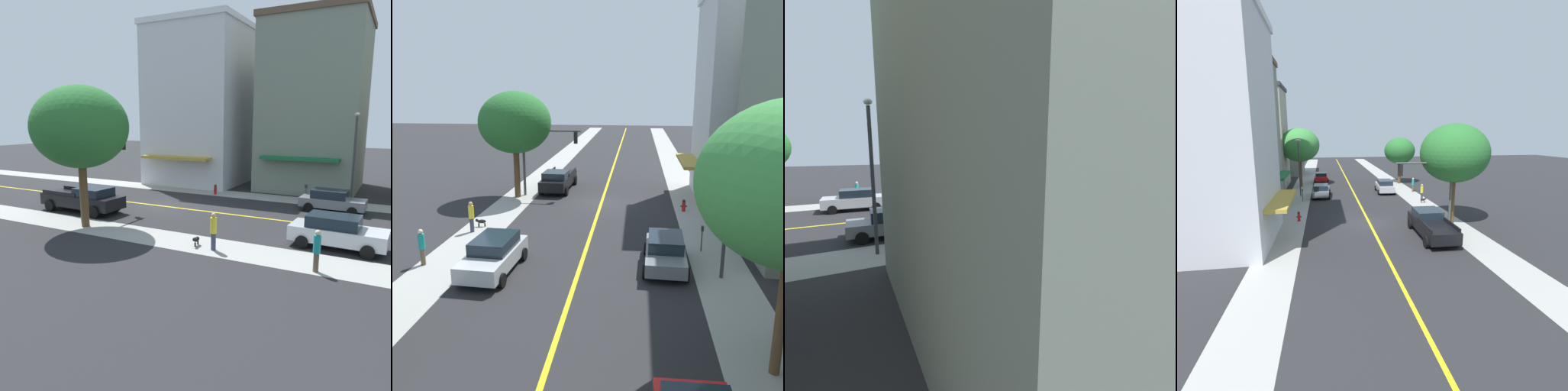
# 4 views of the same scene
# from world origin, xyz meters

# --- Properties ---
(ground_plane) EXTENTS (140.00, 140.00, 0.00)m
(ground_plane) POSITION_xyz_m (0.00, 0.00, 0.00)
(ground_plane) COLOR #262628
(sidewalk_left) EXTENTS (2.67, 126.00, 0.01)m
(sidewalk_left) POSITION_xyz_m (-6.61, 0.00, 0.00)
(sidewalk_left) COLOR #9E9E99
(sidewalk_left) RESTS_ON ground
(sidewalk_right) EXTENTS (2.67, 126.00, 0.01)m
(sidewalk_right) POSITION_xyz_m (6.61, 0.00, 0.00)
(sidewalk_right) COLOR #9E9E99
(sidewalk_right) RESTS_ON ground
(road_centerline_stripe) EXTENTS (0.20, 126.00, 0.00)m
(road_centerline_stripe) POSITION_xyz_m (0.00, 0.00, 0.00)
(road_centerline_stripe) COLOR yellow
(road_centerline_stripe) RESTS_ON ground
(pale_office_building) EXTENTS (13.26, 8.98, 15.16)m
(pale_office_building) POSITION_xyz_m (-13.08, -2.62, 7.59)
(pale_office_building) COLOR silver
(pale_office_building) RESTS_ON ground
(tan_rowhouse) EXTENTS (10.60, 8.54, 14.86)m
(tan_rowhouse) POSITION_xyz_m (-13.08, 8.01, 7.44)
(tan_rowhouse) COLOR gray
(tan_rowhouse) RESTS_ON ground
(street_tree_left_near) EXTENTS (5.49, 5.49, 8.14)m
(street_tree_left_near) POSITION_xyz_m (6.70, -1.02, 5.79)
(street_tree_left_near) COLOR brown
(street_tree_left_near) RESTS_ON ground
(fire_hydrant) EXTENTS (0.44, 0.24, 0.85)m
(fire_hydrant) POSITION_xyz_m (-5.86, 1.63, 0.42)
(fire_hydrant) COLOR red
(fire_hydrant) RESTS_ON ground
(parking_meter) EXTENTS (0.12, 0.18, 1.39)m
(parking_meter) POSITION_xyz_m (-6.02, 9.10, 0.91)
(parking_meter) COLOR #4C4C51
(parking_meter) RESTS_ON ground
(traffic_light_mast) EXTENTS (4.62, 0.32, 5.68)m
(traffic_light_mast) POSITION_xyz_m (4.81, -1.64, 3.76)
(traffic_light_mast) COLOR #474C47
(traffic_light_mast) RESTS_ON ground
(street_lamp) EXTENTS (0.70, 0.36, 6.70)m
(street_lamp) POSITION_xyz_m (-6.47, 12.26, 4.12)
(street_lamp) COLOR #38383D
(street_lamp) RESTS_ON ground
(grey_sedan_left_curb) EXTENTS (2.17, 4.32, 1.49)m
(grey_sedan_left_curb) POSITION_xyz_m (-4.01, 11.29, 0.78)
(grey_sedan_left_curb) COLOR slate
(grey_sedan_left_curb) RESTS_ON ground
(silver_sedan_right_curb) EXTENTS (2.29, 4.62, 1.62)m
(silver_sedan_right_curb) POSITION_xyz_m (3.91, 12.74, 0.84)
(silver_sedan_right_curb) COLOR #B7BABF
(silver_sedan_right_curb) RESTS_ON ground
(black_pickup_truck) EXTENTS (2.46, 6.06, 1.75)m
(black_pickup_truck) POSITION_xyz_m (3.96, -3.69, 0.90)
(black_pickup_truck) COLOR black
(black_pickup_truck) RESTS_ON ground
(pedestrian_teal_shirt) EXTENTS (0.30, 0.30, 1.81)m
(pedestrian_teal_shirt) POSITION_xyz_m (7.55, 12.47, 0.98)
(pedestrian_teal_shirt) COLOR brown
(pedestrian_teal_shirt) RESTS_ON ground
(pedestrian_yellow_shirt) EXTENTS (0.32, 0.32, 1.86)m
(pedestrian_yellow_shirt) POSITION_xyz_m (7.06, 7.53, 1.00)
(pedestrian_yellow_shirt) COLOR #33384C
(pedestrian_yellow_shirt) RESTS_ON ground
(small_dog) EXTENTS (0.67, 0.30, 0.50)m
(small_dog) POSITION_xyz_m (6.90, 6.51, 0.33)
(small_dog) COLOR black
(small_dog) RESTS_ON ground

